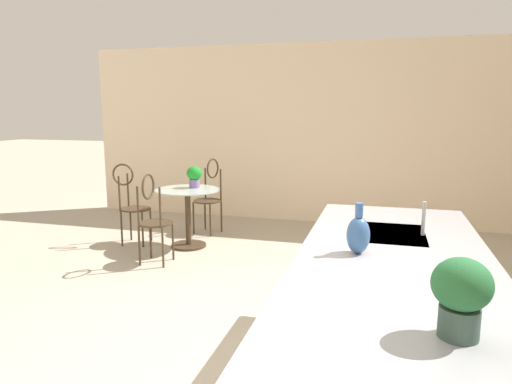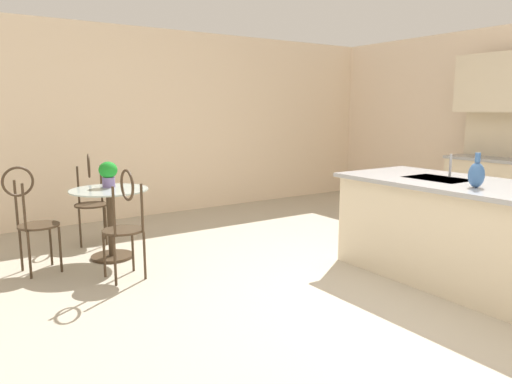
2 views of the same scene
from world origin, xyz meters
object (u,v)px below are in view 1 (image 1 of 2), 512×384
(chair_by_island, at_px, (209,192))
(potted_plant_on_table, at_px, (194,175))
(vase_on_counter, at_px, (358,234))
(chair_toward_desk, at_px, (153,215))
(potted_plant_counter_far, at_px, (461,293))
(bistro_table, at_px, (188,212))
(chair_near_window, at_px, (131,200))

(chair_by_island, relative_size, potted_plant_on_table, 3.81)
(chair_by_island, bearing_deg, vase_on_counter, 32.92)
(chair_toward_desk, relative_size, potted_plant_counter_far, 3.59)
(bistro_table, bearing_deg, potted_plant_on_table, 162.96)
(potted_plant_on_table, bearing_deg, bistro_table, -17.04)
(bistro_table, relative_size, chair_by_island, 0.77)
(bistro_table, relative_size, chair_toward_desk, 0.77)
(chair_toward_desk, distance_m, potted_plant_counter_far, 3.97)
(chair_toward_desk, xyz_separation_m, vase_on_counter, (1.95, 2.31, 0.46))
(chair_by_island, relative_size, chair_toward_desk, 1.00)
(bistro_table, xyz_separation_m, chair_toward_desk, (0.74, -0.09, 0.13))
(potted_plant_counter_far, bearing_deg, chair_near_window, -136.20)
(potted_plant_on_table, distance_m, potted_plant_counter_far, 4.53)
(potted_plant_counter_far, distance_m, vase_on_counter, 0.99)
(chair_toward_desk, bearing_deg, vase_on_counter, 49.88)
(chair_near_window, height_order, chair_by_island, same)
(chair_near_window, height_order, potted_plant_counter_far, potted_plant_counter_far)
(chair_near_window, xyz_separation_m, potted_plant_on_table, (-0.19, 0.80, 0.32))
(vase_on_counter, bearing_deg, bistro_table, -140.39)
(chair_toward_desk, distance_m, potted_plant_on_table, 0.94)
(bistro_table, distance_m, potted_plant_on_table, 0.47)
(bistro_table, xyz_separation_m, vase_on_counter, (2.69, 2.22, 0.58))
(chair_toward_desk, xyz_separation_m, potted_plant_counter_far, (2.85, 2.71, 0.51))
(potted_plant_counter_far, bearing_deg, chair_by_island, -148.83)
(bistro_table, relative_size, potted_plant_on_table, 2.93)
(chair_by_island, bearing_deg, chair_near_window, -43.75)
(chair_by_island, bearing_deg, chair_toward_desk, -3.61)
(chair_toward_desk, bearing_deg, chair_by_island, 176.39)
(potted_plant_counter_far, bearing_deg, bistro_table, -143.83)
(chair_by_island, distance_m, vase_on_counter, 4.11)
(bistro_table, xyz_separation_m, chair_near_window, (0.06, -0.76, 0.13))
(potted_plant_on_table, height_order, potted_plant_counter_far, potted_plant_counter_far)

